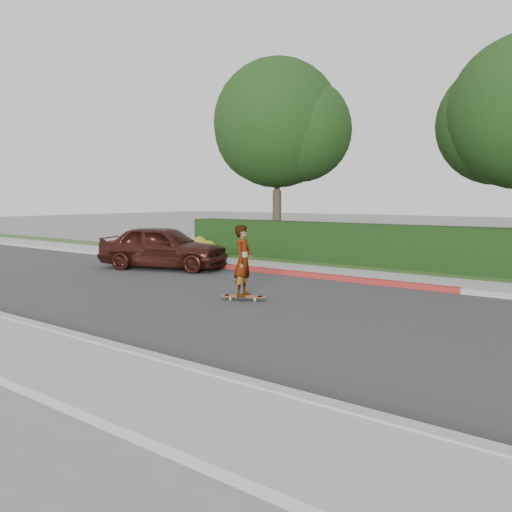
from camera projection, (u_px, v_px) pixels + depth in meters
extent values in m
plane|color=slate|center=(353.00, 320.00, 9.74)|extent=(120.00, 120.00, 0.00)
cube|color=#2D2D30|center=(354.00, 320.00, 9.74)|extent=(60.00, 8.00, 0.01)
cube|color=#9E9E99|center=(217.00, 377.00, 6.45)|extent=(60.00, 0.20, 0.15)
cube|color=gray|center=(165.00, 401.00, 5.73)|extent=(60.00, 1.60, 0.12)
cube|color=#9E9E99|center=(421.00, 287.00, 13.02)|extent=(60.00, 0.20, 0.15)
cube|color=maroon|center=(265.00, 270.00, 15.95)|extent=(12.00, 0.21, 0.15)
cube|color=gray|center=(432.00, 283.00, 13.75)|extent=(60.00, 1.60, 0.12)
cube|color=#2D4C1E|center=(448.00, 276.00, 15.03)|extent=(60.00, 1.60, 0.10)
cube|color=black|center=(364.00, 246.00, 17.19)|extent=(15.00, 1.00, 1.50)
sphere|color=#2D4C19|center=(202.00, 246.00, 21.14)|extent=(0.90, 0.90, 0.90)
sphere|color=#2D4C19|center=(209.00, 249.00, 20.63)|extent=(0.70, 0.70, 0.70)
cylinder|color=#33261C|center=(277.00, 223.00, 20.80)|extent=(0.36, 0.36, 2.70)
cylinder|color=#33261C|center=(277.00, 174.00, 20.57)|extent=(0.24, 0.24, 2.25)
sphere|color=black|center=(277.00, 124.00, 20.33)|extent=(5.20, 5.20, 5.20)
sphere|color=black|center=(267.00, 131.00, 21.15)|extent=(4.42, 4.42, 4.42)
sphere|color=black|center=(300.00, 130.00, 20.08)|extent=(4.16, 4.16, 4.16)
sphere|color=black|center=(501.00, 123.00, 16.31)|extent=(4.08, 4.08, 4.08)
cylinder|color=#C68B36|center=(230.00, 299.00, 11.63)|extent=(0.07, 0.06, 0.06)
cylinder|color=#C68B36|center=(232.00, 298.00, 11.79)|extent=(0.07, 0.06, 0.06)
cylinder|color=#C68B36|center=(255.00, 300.00, 11.51)|extent=(0.07, 0.06, 0.06)
cylinder|color=#C68B36|center=(256.00, 299.00, 11.67)|extent=(0.07, 0.06, 0.06)
cube|color=silver|center=(231.00, 297.00, 11.70)|extent=(0.12, 0.18, 0.02)
cube|color=silver|center=(256.00, 298.00, 11.59)|extent=(0.12, 0.18, 0.02)
cube|color=brown|center=(243.00, 296.00, 11.64)|extent=(0.89, 0.56, 0.02)
cylinder|color=brown|center=(225.00, 295.00, 11.73)|extent=(0.29, 0.29, 0.02)
cylinder|color=brown|center=(262.00, 297.00, 11.56)|extent=(0.29, 0.29, 0.02)
imported|color=white|center=(243.00, 261.00, 11.55)|extent=(0.54, 0.69, 1.66)
imported|color=#3C1813|center=(164.00, 247.00, 16.82)|extent=(4.67, 3.07, 1.48)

